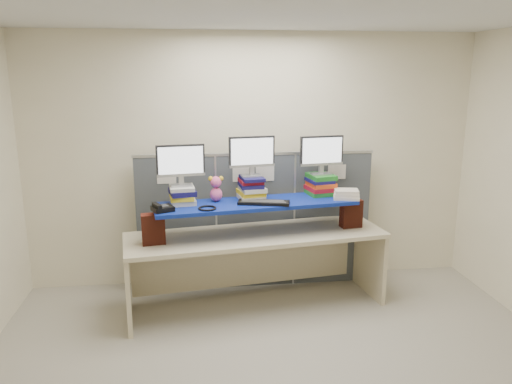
{
  "coord_description": "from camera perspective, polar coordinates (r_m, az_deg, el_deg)",
  "views": [
    {
      "loc": [
        -0.66,
        -3.47,
        2.38
      ],
      "look_at": [
        -0.06,
        1.26,
        1.22
      ],
      "focal_mm": 35.0,
      "sensor_mm": 36.0,
      "label": 1
    }
  ],
  "objects": [
    {
      "name": "monitor_right",
      "position": [
        5.19,
        7.5,
        4.48
      ],
      "size": [
        0.46,
        0.16,
        0.4
      ],
      "rotation": [
        0.0,
        0.0,
        0.14
      ],
      "color": "#A4A4A9",
      "rests_on": "book_stack_right"
    },
    {
      "name": "headset",
      "position": [
        4.7,
        -5.59,
        -1.85
      ],
      "size": [
        0.18,
        0.18,
        0.02
      ],
      "primitive_type": "torus",
      "rotation": [
        0.0,
        0.0,
        0.06
      ],
      "color": "black",
      "rests_on": "blue_board"
    },
    {
      "name": "desk_phone",
      "position": [
        4.68,
        -10.7,
        -1.83
      ],
      "size": [
        0.23,
        0.22,
        0.08
      ],
      "rotation": [
        0.0,
        0.0,
        0.42
      ],
      "color": "black",
      "rests_on": "blue_board"
    },
    {
      "name": "desk",
      "position": [
        5.08,
        0.0,
        -6.45
      ],
      "size": [
        2.68,
        1.1,
        0.79
      ],
      "rotation": [
        0.0,
        0.0,
        0.14
      ],
      "color": "beige",
      "rests_on": "ground"
    },
    {
      "name": "room",
      "position": [
        3.67,
        3.4,
        -1.85
      ],
      "size": [
        5.0,
        4.0,
        2.8
      ],
      "color": "#F6ECCA",
      "rests_on": "ground"
    },
    {
      "name": "plush_toy",
      "position": [
        4.94,
        -4.59,
        0.4
      ],
      "size": [
        0.15,
        0.11,
        0.25
      ],
      "rotation": [
        0.0,
        0.0,
        0.16
      ],
      "color": "#EB5994",
      "rests_on": "blue_board"
    },
    {
      "name": "brick_pier_right",
      "position": [
        5.29,
        10.81,
        -2.43
      ],
      "size": [
        0.23,
        0.14,
        0.29
      ],
      "primitive_type": "cube",
      "rotation": [
        0.0,
        0.0,
        0.14
      ],
      "color": "maroon",
      "rests_on": "desk"
    },
    {
      "name": "book_stack_center",
      "position": [
        5.02,
        -0.54,
        0.46
      ],
      "size": [
        0.29,
        0.34,
        0.23
      ],
      "color": "beige",
      "rests_on": "blue_board"
    },
    {
      "name": "brick_pier_left",
      "position": [
        4.79,
        -11.66,
        -4.17
      ],
      "size": [
        0.23,
        0.14,
        0.29
      ],
      "primitive_type": "cube",
      "rotation": [
        0.0,
        0.0,
        0.14
      ],
      "color": "maroon",
      "rests_on": "desk"
    },
    {
      "name": "mouse",
      "position": [
        4.86,
        3.47,
        -1.17
      ],
      "size": [
        0.09,
        0.13,
        0.04
      ],
      "primitive_type": "ellipsoid",
      "rotation": [
        0.0,
        0.0,
        0.22
      ],
      "color": "black",
      "rests_on": "blue_board"
    },
    {
      "name": "blue_board",
      "position": [
        4.94,
        0.0,
        -1.33
      ],
      "size": [
        2.05,
        0.77,
        0.04
      ],
      "primitive_type": "cube",
      "rotation": [
        0.0,
        0.0,
        0.14
      ],
      "color": "navy",
      "rests_on": "brick_pier_left"
    },
    {
      "name": "cubicle_partition",
      "position": [
        5.53,
        -0.07,
        -3.25
      ],
      "size": [
        2.6,
        0.06,
        1.53
      ],
      "color": "#41474D",
      "rests_on": "ground"
    },
    {
      "name": "keyboard",
      "position": [
        4.86,
        0.9,
        -1.2
      ],
      "size": [
        0.53,
        0.28,
        0.03
      ],
      "rotation": [
        0.0,
        0.0,
        -0.24
      ],
      "color": "black",
      "rests_on": "blue_board"
    },
    {
      "name": "binder_stack",
      "position": [
        5.14,
        10.29,
        -0.26
      ],
      "size": [
        0.3,
        0.26,
        0.09
      ],
      "rotation": [
        0.0,
        0.0,
        -0.23
      ],
      "color": "beige",
      "rests_on": "blue_board"
    },
    {
      "name": "monitor_center",
      "position": [
        4.95,
        -0.48,
        4.39
      ],
      "size": [
        0.46,
        0.16,
        0.4
      ],
      "rotation": [
        0.0,
        0.0,
        0.14
      ],
      "color": "#A4A4A9",
      "rests_on": "book_stack_center"
    },
    {
      "name": "book_stack_left",
      "position": [
        4.9,
        -8.44,
        -0.3
      ],
      "size": [
        0.29,
        0.33,
        0.18
      ],
      "color": "beige",
      "rests_on": "blue_board"
    },
    {
      "name": "book_stack_right",
      "position": [
        5.25,
        7.36,
        0.87
      ],
      "size": [
        0.31,
        0.34,
        0.21
      ],
      "color": "#1E7120",
      "rests_on": "blue_board"
    },
    {
      "name": "monitor_left",
      "position": [
        4.83,
        -8.61,
        3.33
      ],
      "size": [
        0.46,
        0.16,
        0.4
      ],
      "rotation": [
        0.0,
        0.0,
        0.14
      ],
      "color": "#A4A4A9",
      "rests_on": "book_stack_left"
    }
  ]
}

